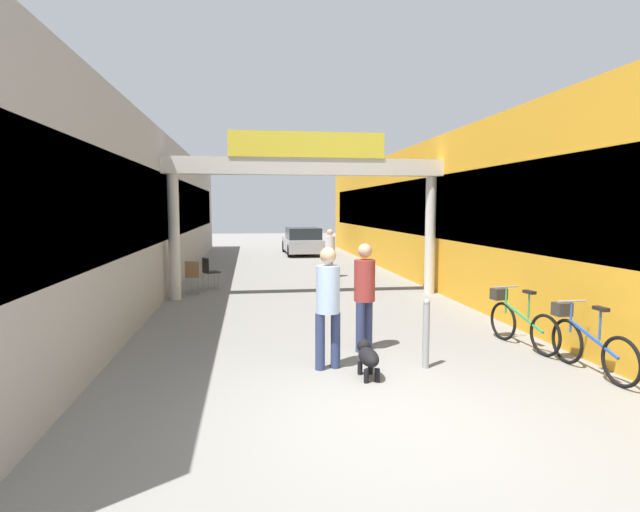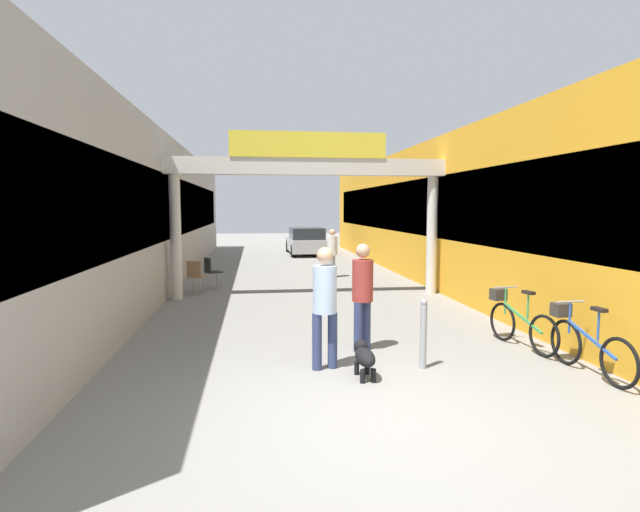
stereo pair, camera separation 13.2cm
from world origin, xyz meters
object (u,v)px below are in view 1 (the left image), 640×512
(parked_car_silver, at_px, (303,241))
(bollard_post_metal, at_px, (426,333))
(pedestrian_with_dog, at_px, (328,299))
(bicycle_blue_nearest, at_px, (587,342))
(pedestrian_carrying_crate, at_px, (330,250))
(cafe_chair_wood_nearer, at_px, (194,274))
(cafe_chair_black_farther, at_px, (209,270))
(pedestrian_companion, at_px, (364,289))
(bicycle_green_second, at_px, (519,320))
(dog_on_leash, at_px, (368,356))

(parked_car_silver, bearing_deg, bollard_post_metal, -90.39)
(bollard_post_metal, bearing_deg, pedestrian_with_dog, 173.57)
(pedestrian_with_dog, relative_size, bollard_post_metal, 1.73)
(bicycle_blue_nearest, distance_m, parked_car_silver, 18.44)
(pedestrian_carrying_crate, distance_m, bollard_post_metal, 9.52)
(pedestrian_with_dog, bearing_deg, bollard_post_metal, -6.43)
(cafe_chair_wood_nearer, height_order, cafe_chair_black_farther, same)
(pedestrian_companion, xyz_separation_m, bicycle_blue_nearest, (2.87, -1.50, -0.57))
(bicycle_green_second, distance_m, bollard_post_metal, 2.15)
(bicycle_green_second, relative_size, cafe_chair_black_farther, 1.88)
(bicycle_green_second, height_order, cafe_chair_black_farther, bicycle_green_second)
(cafe_chair_black_farther, bearing_deg, bicycle_blue_nearest, -54.44)
(parked_car_silver, bearing_deg, dog_on_leash, -93.33)
(dog_on_leash, relative_size, cafe_chair_wood_nearer, 0.72)
(pedestrian_with_dog, height_order, cafe_chair_black_farther, pedestrian_with_dog)
(cafe_chair_black_farther, bearing_deg, bicycle_green_second, -50.50)
(bicycle_green_second, distance_m, parked_car_silver, 17.04)
(bollard_post_metal, distance_m, cafe_chair_wood_nearer, 7.95)
(bollard_post_metal, height_order, cafe_chair_black_farther, bollard_post_metal)
(pedestrian_carrying_crate, xyz_separation_m, cafe_chair_black_farther, (-3.81, -1.79, -0.38))
(pedestrian_companion, height_order, bollard_post_metal, pedestrian_companion)
(pedestrian_carrying_crate, distance_m, bicycle_green_second, 8.82)
(pedestrian_companion, height_order, cafe_chair_wood_nearer, pedestrian_companion)
(pedestrian_carrying_crate, relative_size, cafe_chair_wood_nearer, 1.81)
(cafe_chair_black_farther, distance_m, parked_car_silver, 10.81)
(pedestrian_companion, bearing_deg, pedestrian_carrying_crate, 84.51)
(pedestrian_carrying_crate, height_order, cafe_chair_wood_nearer, pedestrian_carrying_crate)
(pedestrian_with_dog, relative_size, dog_on_leash, 2.74)
(pedestrian_companion, relative_size, cafe_chair_wood_nearer, 1.96)
(bicycle_blue_nearest, bearing_deg, cafe_chair_black_farther, 125.56)
(pedestrian_companion, distance_m, pedestrian_carrying_crate, 8.54)
(pedestrian_companion, xyz_separation_m, dog_on_leash, (-0.25, -1.28, -0.71))
(bicycle_blue_nearest, xyz_separation_m, cafe_chair_black_farther, (-5.87, 8.21, 0.10))
(bicycle_green_second, bearing_deg, pedestrian_with_dog, -167.66)
(bicycle_blue_nearest, distance_m, bollard_post_metal, 2.25)
(bicycle_green_second, height_order, cafe_chair_wood_nearer, bicycle_green_second)
(pedestrian_carrying_crate, xyz_separation_m, bollard_post_metal, (-0.14, -9.51, -0.40))
(pedestrian_companion, height_order, cafe_chair_black_farther, pedestrian_companion)
(cafe_chair_wood_nearer, bearing_deg, pedestrian_with_dog, -68.86)
(cafe_chair_black_farther, bearing_deg, pedestrian_carrying_crate, 25.20)
(bicycle_blue_nearest, xyz_separation_m, bollard_post_metal, (-2.19, 0.49, 0.08))
(pedestrian_with_dog, bearing_deg, dog_on_leash, -41.50)
(cafe_chair_black_farther, bearing_deg, dog_on_leash, -71.04)
(pedestrian_with_dog, distance_m, bicycle_blue_nearest, 3.71)
(bicycle_blue_nearest, height_order, bicycle_green_second, same)
(bicycle_blue_nearest, xyz_separation_m, parked_car_silver, (-2.07, 18.32, 0.21))
(dog_on_leash, bearing_deg, bicycle_green_second, 22.04)
(pedestrian_with_dog, xyz_separation_m, dog_on_leash, (0.49, -0.43, -0.72))
(dog_on_leash, distance_m, bicycle_blue_nearest, 3.13)
(bollard_post_metal, height_order, cafe_chair_wood_nearer, bollard_post_metal)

